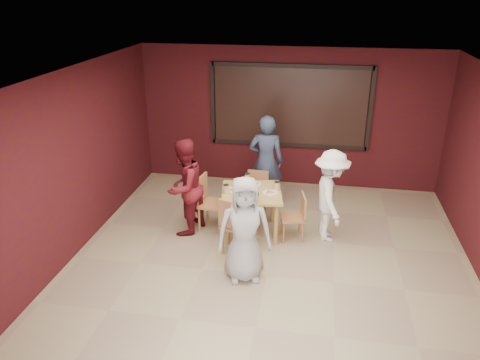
% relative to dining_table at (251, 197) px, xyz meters
% --- Properties ---
extents(floor, '(7.00, 7.00, 0.00)m').
position_rel_dining_table_xyz_m(floor, '(0.41, -1.23, -0.67)').
color(floor, tan).
rests_on(floor, ground).
extents(window_blinds, '(3.00, 0.02, 1.50)m').
position_rel_dining_table_xyz_m(window_blinds, '(0.41, 2.22, 0.98)').
color(window_blinds, black).
extents(dining_table, '(1.11, 1.11, 0.91)m').
position_rel_dining_table_xyz_m(dining_table, '(0.00, 0.00, 0.00)').
color(dining_table, tan).
rests_on(dining_table, floor).
extents(chair_front, '(0.59, 0.59, 0.95)m').
position_rel_dining_table_xyz_m(chair_front, '(-0.12, -0.72, -0.13)').
color(chair_front, '#B07644').
rests_on(chair_front, floor).
extents(chair_back, '(0.39, 0.39, 0.78)m').
position_rel_dining_table_xyz_m(chair_back, '(-0.02, 0.78, -0.23)').
color(chair_back, '#B07644').
rests_on(chair_back, floor).
extents(chair_left, '(0.52, 0.52, 0.94)m').
position_rel_dining_table_xyz_m(chair_left, '(-0.74, 0.04, -0.14)').
color(chair_left, '#B07644').
rests_on(chair_left, floor).
extents(chair_right, '(0.44, 0.44, 0.78)m').
position_rel_dining_table_xyz_m(chair_right, '(0.75, -0.06, -0.23)').
color(chair_right, '#B07644').
rests_on(chair_right, floor).
extents(diner_front, '(0.86, 0.67, 1.55)m').
position_rel_dining_table_xyz_m(diner_front, '(0.10, -1.30, 0.10)').
color(diner_front, '#ADADAD').
rests_on(diner_front, floor).
extents(diner_back, '(0.66, 0.46, 1.75)m').
position_rel_dining_table_xyz_m(diner_back, '(0.10, 1.12, 0.21)').
color(diner_back, '#2F3B55').
rests_on(diner_back, floor).
extents(diner_left, '(0.83, 0.95, 1.63)m').
position_rel_dining_table_xyz_m(diner_left, '(-1.09, -0.14, 0.15)').
color(diner_left, maroon).
rests_on(diner_left, floor).
extents(diner_right, '(0.73, 1.07, 1.53)m').
position_rel_dining_table_xyz_m(diner_right, '(1.27, 0.04, 0.09)').
color(diner_right, white).
rests_on(diner_right, floor).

